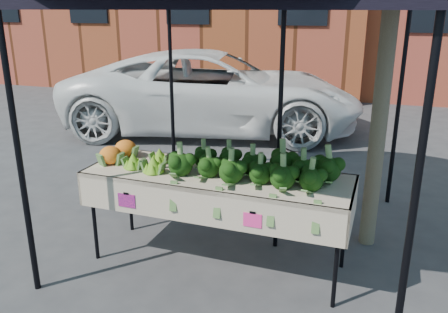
# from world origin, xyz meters

# --- Properties ---
(ground) EXTENTS (90.00, 90.00, 0.00)m
(ground) POSITION_xyz_m (0.00, 0.00, 0.00)
(ground) COLOR #343437
(table) EXTENTS (2.42, 0.87, 0.90)m
(table) POSITION_xyz_m (0.04, 0.02, 0.45)
(table) COLOR beige
(table) RESTS_ON ground
(canopy) EXTENTS (3.16, 3.16, 2.74)m
(canopy) POSITION_xyz_m (0.15, 0.58, 1.37)
(canopy) COLOR black
(canopy) RESTS_ON ground
(broccoli_heap) EXTENTS (1.49, 0.59, 0.28)m
(broccoli_heap) POSITION_xyz_m (0.37, 0.04, 1.04)
(broccoli_heap) COLOR black
(broccoli_heap) RESTS_ON table
(romanesco_cluster) EXTENTS (0.44, 0.48, 0.21)m
(romanesco_cluster) POSITION_xyz_m (-0.62, 0.00, 1.01)
(romanesco_cluster) COLOR #7BB628
(romanesco_cluster) RESTS_ON table
(cauliflower_pair) EXTENTS (0.24, 0.44, 0.19)m
(cauliflower_pair) POSITION_xyz_m (-0.99, 0.08, 1.00)
(cauliflower_pair) COLOR orange
(cauliflower_pair) RESTS_ON table
(street_tree) EXTENTS (2.28, 2.28, 4.50)m
(street_tree) POSITION_xyz_m (1.38, 0.88, 2.25)
(street_tree) COLOR #1E4C14
(street_tree) RESTS_ON ground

